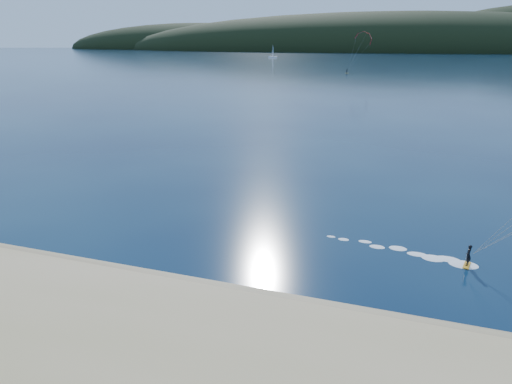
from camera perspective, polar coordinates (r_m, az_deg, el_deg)
ground at (r=26.61m, az=-10.37°, el=-16.48°), size 1800.00×1800.00×0.00m
wet_sand at (r=29.94m, az=-6.13°, el=-11.91°), size 220.00×2.50×0.10m
headland at (r=764.34m, az=18.99°, el=16.06°), size 1200.00×310.00×140.00m
kitesurfer_far at (r=226.73m, az=12.96°, el=17.61°), size 12.29×8.10×18.12m
sailboat at (r=442.68m, az=2.06°, el=16.27°), size 7.81×4.97×11.01m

